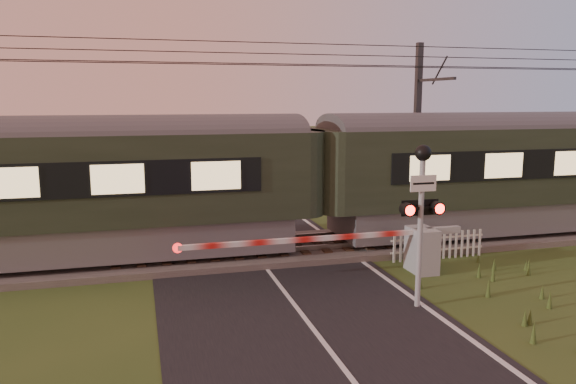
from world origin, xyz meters
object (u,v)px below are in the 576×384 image
object	(u,v)px
boom_gate	(410,248)
crossing_signal	(421,197)
train	(313,179)
catenary_mast	(418,132)
picket_fence	(438,245)

from	to	relation	value
boom_gate	crossing_signal	bearing A→B (deg)	-112.80
train	boom_gate	world-z (taller)	train
catenary_mast	boom_gate	bearing A→B (deg)	-119.01
crossing_signal	catenary_mast	xyz separation A→B (m)	(3.78, 7.36, 0.90)
train	crossing_signal	distance (m)	5.21
crossing_signal	catenary_mast	size ratio (longest dim) A/B	0.56
crossing_signal	picket_fence	size ratio (longest dim) A/B	1.23
boom_gate	train	bearing A→B (deg)	121.68
boom_gate	catenary_mast	bearing A→B (deg)	60.99
train	picket_fence	world-z (taller)	train
train	picket_fence	size ratio (longest dim) A/B	13.97
boom_gate	crossing_signal	distance (m)	3.06
crossing_signal	catenary_mast	bearing A→B (deg)	62.85
crossing_signal	picket_fence	distance (m)	4.51
train	crossing_signal	world-z (taller)	train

